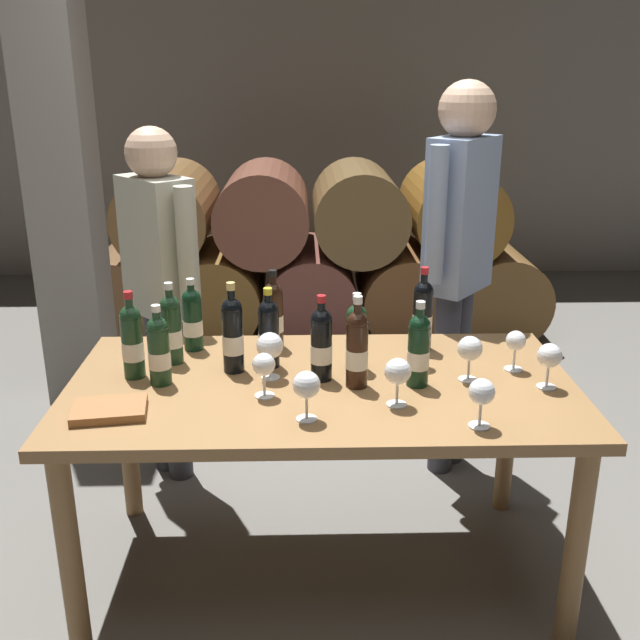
% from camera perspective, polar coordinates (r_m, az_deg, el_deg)
% --- Properties ---
extents(ground_plane, '(14.00, 14.00, 0.00)m').
position_cam_1_polar(ground_plane, '(2.87, 0.11, -18.83)').
color(ground_plane, '#66635E').
extents(cellar_back_wall, '(10.00, 0.24, 2.80)m').
position_cam_1_polar(cellar_back_wall, '(6.47, -0.94, 16.00)').
color(cellar_back_wall, gray).
rests_on(cellar_back_wall, ground_plane).
extents(barrel_stack, '(3.12, 0.90, 1.15)m').
position_cam_1_polar(barrel_stack, '(5.01, -0.70, 5.10)').
color(barrel_stack, brown).
rests_on(barrel_stack, ground_plane).
extents(stone_pillar, '(0.32, 0.32, 2.60)m').
position_cam_1_polar(stone_pillar, '(4.08, -19.54, 11.60)').
color(stone_pillar, gray).
rests_on(stone_pillar, ground_plane).
extents(dining_table, '(1.70, 0.90, 0.76)m').
position_cam_1_polar(dining_table, '(2.51, 0.12, -6.72)').
color(dining_table, olive).
rests_on(dining_table, ground_plane).
extents(wine_bottle_0, '(0.07, 0.07, 0.29)m').
position_cam_1_polar(wine_bottle_0, '(2.56, -4.01, -0.99)').
color(wine_bottle_0, black).
rests_on(wine_bottle_0, dining_table).
extents(wine_bottle_1, '(0.07, 0.07, 0.30)m').
position_cam_1_polar(wine_bottle_1, '(2.73, -3.64, 0.45)').
color(wine_bottle_1, black).
rests_on(wine_bottle_1, dining_table).
extents(wine_bottle_2, '(0.07, 0.07, 0.29)m').
position_cam_1_polar(wine_bottle_2, '(2.42, 7.67, -2.28)').
color(wine_bottle_2, black).
rests_on(wine_bottle_2, dining_table).
extents(wine_bottle_3, '(0.07, 0.07, 0.30)m').
position_cam_1_polar(wine_bottle_3, '(2.54, -14.41, -1.56)').
color(wine_bottle_3, '#19381E').
rests_on(wine_bottle_3, dining_table).
extents(wine_bottle_4, '(0.07, 0.07, 0.30)m').
position_cam_1_polar(wine_bottle_4, '(2.63, -11.49, -0.66)').
color(wine_bottle_4, '#19381E').
rests_on(wine_bottle_4, dining_table).
extents(wine_bottle_5, '(0.07, 0.07, 0.28)m').
position_cam_1_polar(wine_bottle_5, '(2.46, -12.44, -2.33)').
color(wine_bottle_5, '#19381E').
rests_on(wine_bottle_5, dining_table).
extents(wine_bottle_6, '(0.07, 0.07, 0.28)m').
position_cam_1_polar(wine_bottle_6, '(2.53, 2.84, -1.27)').
color(wine_bottle_6, '#19381E').
rests_on(wine_bottle_6, dining_table).
extents(wine_bottle_7, '(0.07, 0.07, 0.27)m').
position_cam_1_polar(wine_bottle_7, '(2.75, -9.90, 0.10)').
color(wine_bottle_7, black).
rests_on(wine_bottle_7, dining_table).
extents(wine_bottle_8, '(0.07, 0.07, 0.30)m').
position_cam_1_polar(wine_bottle_8, '(2.44, 0.08, -1.84)').
color(wine_bottle_8, black).
rests_on(wine_bottle_8, dining_table).
extents(wine_bottle_9, '(0.07, 0.07, 0.32)m').
position_cam_1_polar(wine_bottle_9, '(2.52, -6.81, -1.07)').
color(wine_bottle_9, black).
rests_on(wine_bottle_9, dining_table).
extents(wine_bottle_10, '(0.07, 0.07, 0.32)m').
position_cam_1_polar(wine_bottle_10, '(2.73, 7.99, 0.44)').
color(wine_bottle_10, black).
rests_on(wine_bottle_10, dining_table).
extents(wine_bottle_11, '(0.07, 0.07, 0.31)m').
position_cam_1_polar(wine_bottle_11, '(2.39, 2.90, -2.21)').
color(wine_bottle_11, black).
rests_on(wine_bottle_11, dining_table).
extents(wine_glass_0, '(0.09, 0.09, 0.16)m').
position_cam_1_polar(wine_glass_0, '(2.46, -3.92, -2.08)').
color(wine_glass_0, white).
rests_on(wine_glass_0, dining_table).
extents(wine_glass_1, '(0.08, 0.08, 0.16)m').
position_cam_1_polar(wine_glass_1, '(2.27, 6.07, -4.09)').
color(wine_glass_1, white).
rests_on(wine_glass_1, dining_table).
extents(wine_glass_2, '(0.08, 0.08, 0.16)m').
position_cam_1_polar(wine_glass_2, '(2.49, 11.61, -2.30)').
color(wine_glass_2, white).
rests_on(wine_glass_2, dining_table).
extents(wine_glass_3, '(0.07, 0.07, 0.14)m').
position_cam_1_polar(wine_glass_3, '(2.61, 14.98, -1.71)').
color(wine_glass_3, white).
rests_on(wine_glass_3, dining_table).
extents(wine_glass_4, '(0.08, 0.08, 0.15)m').
position_cam_1_polar(wine_glass_4, '(2.50, 17.43, -2.76)').
color(wine_glass_4, white).
rests_on(wine_glass_4, dining_table).
extents(wine_glass_5, '(0.08, 0.08, 0.15)m').
position_cam_1_polar(wine_glass_5, '(2.18, 12.47, -5.59)').
color(wine_glass_5, white).
rests_on(wine_glass_5, dining_table).
extents(wine_glass_6, '(0.07, 0.07, 0.14)m').
position_cam_1_polar(wine_glass_6, '(2.58, 7.84, -1.51)').
color(wine_glass_6, white).
rests_on(wine_glass_6, dining_table).
extents(wine_glass_7, '(0.07, 0.07, 0.15)m').
position_cam_1_polar(wine_glass_7, '(2.33, -4.39, -3.60)').
color(wine_glass_7, white).
rests_on(wine_glass_7, dining_table).
extents(wine_glass_8, '(0.08, 0.08, 0.16)m').
position_cam_1_polar(wine_glass_8, '(2.17, -1.06, -5.16)').
color(wine_glass_8, white).
rests_on(wine_glass_8, dining_table).
extents(tasting_notebook, '(0.24, 0.19, 0.03)m').
position_cam_1_polar(tasting_notebook, '(2.34, -16.07, -6.74)').
color(tasting_notebook, '#936038').
rests_on(tasting_notebook, dining_table).
extents(sommelier_presenting, '(0.34, 0.40, 1.72)m').
position_cam_1_polar(sommelier_presenting, '(3.16, 10.73, 5.68)').
color(sommelier_presenting, '#383842').
rests_on(sommelier_presenting, ground_plane).
extents(taster_seated_left, '(0.36, 0.39, 1.54)m').
position_cam_1_polar(taster_seated_left, '(3.15, -12.31, 3.23)').
color(taster_seated_left, '#383842').
rests_on(taster_seated_left, ground_plane).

